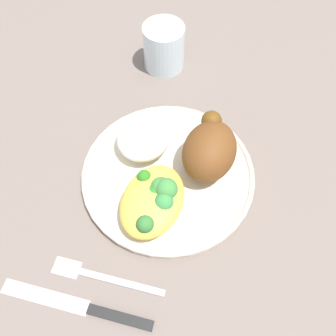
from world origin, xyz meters
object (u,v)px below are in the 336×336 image
roasted_chicken (209,150)px  rice_pile (144,137)px  mac_cheese_with_broccoli (156,200)px  knife (89,309)px  water_glass (164,47)px  fork (100,276)px  plate (168,174)px

roasted_chicken → rice_pile: bearing=91.8°
mac_cheese_with_broccoli → knife: (-0.15, 0.03, -0.03)m
roasted_chicken → knife: size_ratio=0.53×
rice_pile → water_glass: size_ratio=1.09×
rice_pile → mac_cheese_with_broccoli: bearing=-148.5°
fork → knife: (-0.04, -0.00, 0.00)m
mac_cheese_with_broccoli → water_glass: size_ratio=1.43×
roasted_chicken → plate: bearing=125.2°
mac_cheese_with_broccoli → fork: bearing=163.8°
plate → water_glass: (0.21, 0.09, 0.03)m
roasted_chicken → rice_pile: (-0.00, 0.10, -0.01)m
rice_pile → knife: 0.24m
mac_cheese_with_broccoli → water_glass: (0.27, 0.09, 0.00)m
plate → water_glass: size_ratio=3.18×
rice_pile → water_glass: (0.18, 0.04, 0.00)m
plate → knife: plate is taller
roasted_chicken → fork: bearing=159.2°
rice_pile → fork: size_ratio=0.59×
plate → rice_pile: bearing=57.9°
plate → mac_cheese_with_broccoli: mac_cheese_with_broccoli is taller
knife → water_glass: water_glass is taller
roasted_chicken → fork: (-0.20, 0.07, -0.05)m
plate → water_glass: 0.23m
fork → knife: 0.04m
plate → roasted_chicken: (0.03, -0.05, 0.04)m
fork → knife: bearing=-173.5°
mac_cheese_with_broccoli → knife: size_ratio=0.58×
mac_cheese_with_broccoli → roasted_chicken: bearing=-26.0°
knife → water_glass: bearing=8.9°
knife → water_glass: size_ratio=2.47×
fork → mac_cheese_with_broccoli: bearing=-16.2°
plate → mac_cheese_with_broccoli: size_ratio=2.22×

